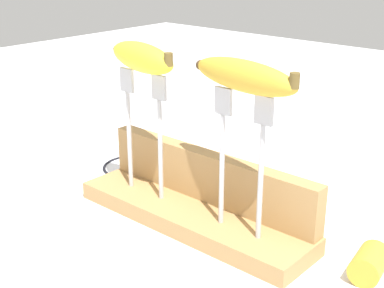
{
  "coord_description": "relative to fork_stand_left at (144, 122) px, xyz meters",
  "views": [
    {
      "loc": [
        0.48,
        -0.54,
        0.4
      ],
      "look_at": [
        0.0,
        0.0,
        0.13
      ],
      "focal_mm": 51.57,
      "sensor_mm": 36.0,
      "label": 1
    }
  ],
  "objects": [
    {
      "name": "ground_plane",
      "position": [
        0.09,
        0.01,
        -0.14
      ],
      "size": [
        3.0,
        3.0,
        0.0
      ],
      "primitive_type": "plane",
      "color": "silver"
    },
    {
      "name": "wooden_board",
      "position": [
        0.09,
        0.01,
        -0.13
      ],
      "size": [
        0.38,
        0.1,
        0.03
      ],
      "primitive_type": "cube",
      "color": "#A87F4C",
      "rests_on": "ground"
    },
    {
      "name": "board_backstop",
      "position": [
        0.09,
        0.04,
        -0.08
      ],
      "size": [
        0.37,
        0.03,
        0.08
      ],
      "primitive_type": "cube",
      "color": "#A87F4C",
      "rests_on": "wooden_board"
    },
    {
      "name": "fork_stand_left",
      "position": [
        0.0,
        0.0,
        0.0
      ],
      "size": [
        0.09,
        0.01,
        0.19
      ],
      "color": "#B2B2B7",
      "rests_on": "wooden_board"
    },
    {
      "name": "fork_stand_right",
      "position": [
        0.18,
        -0.0,
        0.0
      ],
      "size": [
        0.09,
        0.01,
        0.19
      ],
      "color": "#B2B2B7",
      "rests_on": "wooden_board"
    },
    {
      "name": "banana_raised_left",
      "position": [
        -0.0,
        0.0,
        0.1
      ],
      "size": [
        0.16,
        0.08,
        0.04
      ],
      "color": "yellow",
      "rests_on": "fork_stand_left"
    },
    {
      "name": "banana_raised_right",
      "position": [
        0.18,
        0.0,
        0.1
      ],
      "size": [
        0.17,
        0.06,
        0.04
      ],
      "color": "gold",
      "rests_on": "fork_stand_right"
    },
    {
      "name": "fork_fallen_far",
      "position": [
        -0.21,
        0.21,
        -0.14
      ],
      "size": [
        0.15,
        0.1,
        0.01
      ],
      "color": "#B2B2B7",
      "rests_on": "ground"
    },
    {
      "name": "banana_chunk_near",
      "position": [
        0.35,
        0.05,
        -0.12
      ],
      "size": [
        0.05,
        0.06,
        0.04
      ],
      "color": "gold",
      "rests_on": "ground"
    },
    {
      "name": "wire_coil",
      "position": [
        -0.14,
        0.1,
        -0.14
      ],
      "size": [
        0.11,
        0.11,
        0.01
      ],
      "primitive_type": "torus",
      "color": "black",
      "rests_on": "ground"
    }
  ]
}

